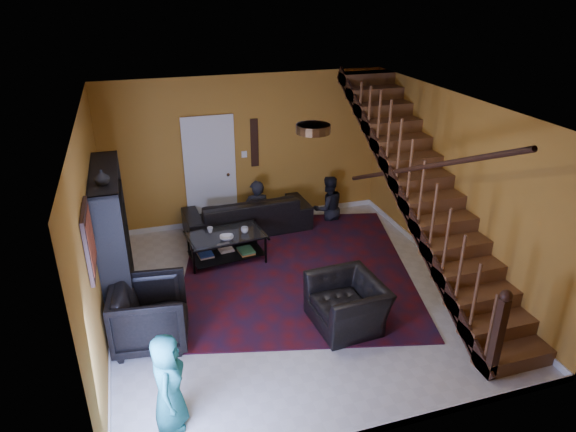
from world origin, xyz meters
name	(u,v)px	position (x,y,z in m)	size (l,w,h in m)	color
floor	(291,294)	(0.00, 0.00, 0.00)	(5.50, 5.50, 0.00)	beige
room	(190,262)	(-1.33, 1.33, 0.05)	(5.50, 5.50, 5.50)	#B07527
staircase	(426,192)	(2.12, 0.00, 1.40)	(0.95, 5.02, 3.18)	brown
bookshelf	(115,241)	(-2.40, 0.60, 0.96)	(0.35, 1.80, 2.00)	black
door	(210,174)	(-0.70, 2.73, 1.02)	(0.82, 0.05, 2.05)	silver
framed_picture	(89,240)	(-2.57, -0.90, 1.75)	(0.04, 0.74, 0.74)	#97351B
wall_hanging	(254,143)	(0.15, 2.73, 1.55)	(0.14, 0.03, 0.90)	black
ceiling_fixture	(313,129)	(0.00, -0.80, 2.74)	(0.40, 0.40, 0.10)	#3F2814
rug	(296,268)	(0.29, 0.69, 0.01)	(3.56, 4.07, 0.02)	#460C11
sofa	(247,214)	(-0.13, 2.30, 0.34)	(2.30, 0.90, 0.67)	black
armchair_left	(150,314)	(-2.05, -0.52, 0.42)	(0.90, 0.93, 0.85)	black
armchair_right	(347,303)	(0.50, -0.92, 0.33)	(1.01, 0.88, 0.66)	black
person_adult_a	(257,216)	(0.07, 2.35, 0.25)	(0.51, 0.34, 1.40)	black
person_adult_b	(328,208)	(1.50, 2.35, 0.21)	(0.65, 0.50, 1.33)	black
person_child	(168,382)	(-1.95, -1.98, 0.56)	(0.55, 0.35, 1.12)	#1A6362
coffee_table	(226,245)	(-0.72, 1.31, 0.27)	(1.32, 0.87, 0.47)	black
cup_a	(245,230)	(-0.40, 1.29, 0.52)	(0.12, 0.12, 0.10)	#999999
cup_b	(210,230)	(-0.95, 1.47, 0.52)	(0.10, 0.10, 0.09)	#999999
bowl	(227,238)	(-0.74, 1.14, 0.50)	(0.22, 0.22, 0.06)	#999999
vase	(102,177)	(-2.41, 0.10, 2.10)	(0.18, 0.18, 0.19)	#999999
popcorn_bucket	(149,338)	(-2.10, -0.58, 0.11)	(0.16, 0.16, 0.18)	red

